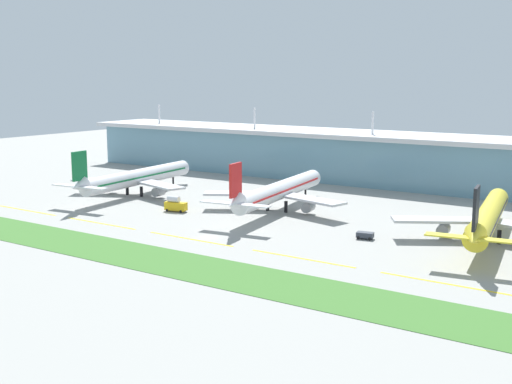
{
  "coord_description": "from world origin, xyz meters",
  "views": [
    {
      "loc": [
        105.15,
        -134.45,
        42.16
      ],
      "look_at": [
        -6.59,
        32.29,
        7.0
      ],
      "focal_mm": 45.87,
      "sensor_mm": 36.0,
      "label": 1
    }
  ],
  "objects_px": {
    "airliner_middle": "(279,191)",
    "pushback_tug": "(365,235)",
    "fuel_truck": "(175,204)",
    "airliner_far": "(488,217)",
    "airliner_near": "(137,178)"
  },
  "relations": [
    {
      "from": "airliner_middle",
      "to": "fuel_truck",
      "type": "distance_m",
      "value": 33.34
    },
    {
      "from": "airliner_middle",
      "to": "fuel_truck",
      "type": "height_order",
      "value": "airliner_middle"
    },
    {
      "from": "pushback_tug",
      "to": "fuel_truck",
      "type": "relative_size",
      "value": 0.63
    },
    {
      "from": "airliner_near",
      "to": "airliner_far",
      "type": "relative_size",
      "value": 0.99
    },
    {
      "from": "airliner_middle",
      "to": "pushback_tug",
      "type": "distance_m",
      "value": 43.6
    },
    {
      "from": "pushback_tug",
      "to": "airliner_middle",
      "type": "bearing_deg",
      "value": 153.86
    },
    {
      "from": "pushback_tug",
      "to": "fuel_truck",
      "type": "bearing_deg",
      "value": -179.72
    },
    {
      "from": "airliner_near",
      "to": "airliner_far",
      "type": "bearing_deg",
      "value": 0.54
    },
    {
      "from": "airliner_far",
      "to": "pushback_tug",
      "type": "distance_m",
      "value": 31.89
    },
    {
      "from": "airliner_far",
      "to": "airliner_near",
      "type": "bearing_deg",
      "value": -179.46
    },
    {
      "from": "airliner_near",
      "to": "airliner_middle",
      "type": "relative_size",
      "value": 0.98
    },
    {
      "from": "airliner_middle",
      "to": "airliner_far",
      "type": "xyz_separation_m",
      "value": [
        66.2,
        -3.56,
        -0.0
      ]
    },
    {
      "from": "airliner_far",
      "to": "fuel_truck",
      "type": "height_order",
      "value": "airliner_far"
    },
    {
      "from": "airliner_near",
      "to": "pushback_tug",
      "type": "xyz_separation_m",
      "value": [
        96.62,
        -14.34,
        -5.35
      ]
    },
    {
      "from": "fuel_truck",
      "to": "airliner_far",
      "type": "bearing_deg",
      "value": 9.66
    }
  ]
}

